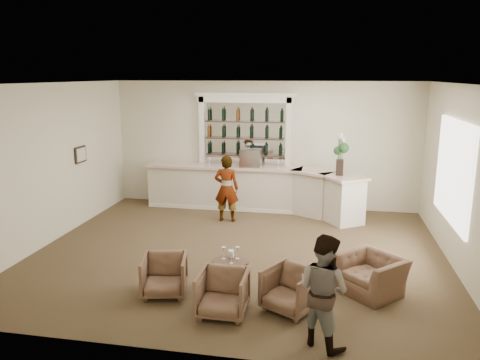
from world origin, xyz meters
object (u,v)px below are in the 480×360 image
flower_vase (340,152)px  armchair_left (164,275)px  bar_counter (254,189)px  sommelier (227,189)px  armchair_center (223,293)px  armchair_far (371,274)px  cocktail_table (231,274)px  guest (323,290)px  armchair_right (291,289)px  espresso_machine (251,158)px

flower_vase → armchair_left: bearing=-122.1°
bar_counter → sommelier: 1.16m
armchair_center → armchair_far: 2.47m
bar_counter → cocktail_table: bar_counter is taller
cocktail_table → armchair_left: (-1.00, -0.39, 0.07)m
guest → bar_counter: bearing=-36.6°
armchair_right → armchair_far: (1.23, 0.82, -0.02)m
guest → flower_vase: size_ratio=1.53×
cocktail_table → armchair_far: size_ratio=0.62×
cocktail_table → armchair_right: 1.16m
armchair_left → flower_vase: flower_vase is taller
bar_counter → cocktail_table: bearing=-85.8°
bar_counter → sommelier: sommelier is taller
bar_counter → espresso_machine: espresso_machine is taller
armchair_far → armchair_right: bearing=-102.0°
cocktail_table → flower_vase: flower_vase is taller
bar_counter → armchair_center: (0.39, -5.44, -0.24)m
guest → armchair_left: size_ratio=2.12×
armchair_left → armchair_right: (2.03, -0.14, 0.01)m
armchair_right → armchair_far: size_ratio=0.76×
sommelier → flower_vase: (2.63, 0.45, 0.89)m
cocktail_table → armchair_center: (0.06, -0.84, 0.08)m
cocktail_table → armchair_far: armchair_far is taller
flower_vase → espresso_machine: bearing=165.3°
bar_counter → armchair_right: (1.36, -5.13, -0.24)m
guest → armchair_left: guest is taller
armchair_right → armchair_far: bearing=62.4°
armchair_left → armchair_far: armchair_left is taller
armchair_center → armchair_right: size_ratio=1.01×
armchair_center → flower_vase: 5.35m
armchair_left → armchair_center: (1.06, -0.46, 0.01)m
sommelier → espresso_machine: size_ratio=3.05×
armchair_center → armchair_far: size_ratio=0.76×
armchair_left → armchair_right: armchair_right is taller
espresso_machine → armchair_center: bearing=-85.1°
sommelier → armchair_center: 4.54m
cocktail_table → flower_vase: 4.64m
flower_vase → cocktail_table: bearing=-113.8°
guest → espresso_machine: (-1.94, 5.97, 0.62)m
guest → sommelier: bearing=-28.3°
cocktail_table → armchair_left: size_ratio=0.84×
armchair_left → bar_counter: bearing=70.0°
sommelier → guest: bearing=113.5°
espresso_machine → armchair_right: bearing=-74.4°
armchair_right → armchair_far: 1.48m
armchair_right → cocktail_table: bearing=-178.8°
bar_counter → espresso_machine: size_ratio=10.88×
armchair_left → flower_vase: size_ratio=0.72×
guest → espresso_machine: 6.31m
armchair_right → sommelier: bearing=143.0°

